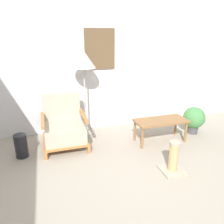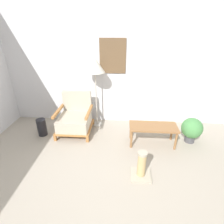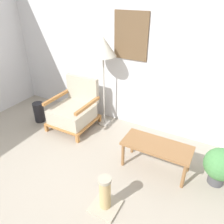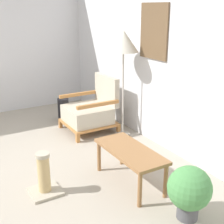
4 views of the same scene
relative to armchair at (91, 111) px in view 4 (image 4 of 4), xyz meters
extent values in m
plane|color=#A89E8E|center=(0.96, -1.60, -0.32)|extent=(14.00, 14.00, 0.00)
cube|color=silver|center=(0.96, 0.61, 1.03)|extent=(8.00, 0.06, 2.70)
cube|color=brown|center=(0.78, 0.57, 1.23)|extent=(0.56, 0.02, 0.72)
cube|color=#B2753D|center=(-0.33, -0.38, -0.26)|extent=(0.05, 0.05, 0.12)
cube|color=#B2753D|center=(0.33, -0.38, -0.26)|extent=(0.05, 0.05, 0.12)
cube|color=#B2753D|center=(-0.33, 0.30, -0.26)|extent=(0.05, 0.05, 0.12)
cube|color=#B2753D|center=(0.33, 0.30, -0.26)|extent=(0.05, 0.05, 0.12)
cube|color=#B2753D|center=(0.00, -0.04, -0.18)|extent=(0.72, 0.74, 0.03)
cube|color=#BCB29E|center=(0.00, -0.06, -0.04)|extent=(0.64, 0.64, 0.24)
cube|color=#BCB29E|center=(0.00, 0.29, 0.30)|extent=(0.64, 0.08, 0.45)
cube|color=#B2753D|center=(-0.33, -0.04, 0.20)|extent=(0.05, 0.68, 0.05)
cube|color=#B2753D|center=(0.33, -0.04, 0.20)|extent=(0.05, 0.68, 0.05)
cylinder|color=#B7B2A8|center=(0.43, 0.32, -0.30)|extent=(0.23, 0.23, 0.03)
cylinder|color=#B7B2A8|center=(0.43, 0.32, 0.32)|extent=(0.03, 0.03, 1.23)
cone|color=beige|center=(0.43, 0.32, 1.09)|extent=(0.42, 0.42, 0.30)
cube|color=olive|center=(1.62, -0.34, 0.07)|extent=(0.91, 0.40, 0.04)
cylinder|color=olive|center=(1.21, -0.50, -0.13)|extent=(0.04, 0.04, 0.37)
cylinder|color=olive|center=(2.04, -0.50, -0.13)|extent=(0.04, 0.04, 0.37)
cylinder|color=olive|center=(1.21, -0.18, -0.13)|extent=(0.04, 0.04, 0.37)
cylinder|color=olive|center=(2.04, -0.18, -0.13)|extent=(0.04, 0.04, 0.37)
cylinder|color=black|center=(-0.68, -0.19, -0.13)|extent=(0.19, 0.19, 0.37)
cylinder|color=#4C4C51|center=(2.40, -0.22, -0.25)|extent=(0.20, 0.20, 0.14)
sphere|color=#4C8E4C|center=(2.40, -0.22, 0.00)|extent=(0.41, 0.41, 0.41)
cube|color=#B2A893|center=(1.34, -1.22, -0.30)|extent=(0.31, 0.31, 0.03)
cylinder|color=tan|center=(1.34, -1.22, -0.09)|extent=(0.13, 0.13, 0.39)
cylinder|color=#B2A893|center=(1.34, -1.22, 0.12)|extent=(0.15, 0.15, 0.04)
camera|label=1|loc=(-0.23, -3.45, 1.48)|focal=35.00mm
camera|label=2|loc=(1.03, -3.27, 1.78)|focal=28.00mm
camera|label=3|loc=(2.19, -2.61, 1.88)|focal=35.00mm
camera|label=4|loc=(4.14, -2.05, 1.54)|focal=50.00mm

